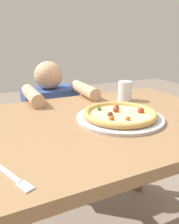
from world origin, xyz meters
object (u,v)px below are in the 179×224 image
(water_cup_clear, at_px, (125,91))
(diner_seated, at_px, (52,134))
(fork, at_px, (10,175))
(pizza_near, at_px, (120,115))

(water_cup_clear, bearing_deg, diner_seated, 126.78)
(fork, relative_size, diner_seated, 0.21)
(pizza_near, distance_m, diner_seated, 0.74)
(water_cup_clear, relative_size, fork, 0.55)
(fork, height_order, diner_seated, diner_seated)
(fork, xyz_separation_m, diner_seated, (0.35, 0.88, -0.31))
(pizza_near, height_order, fork, pizza_near)
(pizza_near, xyz_separation_m, water_cup_clear, (0.19, 0.24, 0.04))
(water_cup_clear, xyz_separation_m, diner_seated, (-0.31, 0.41, -0.36))
(fork, distance_m, diner_seated, 0.99)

